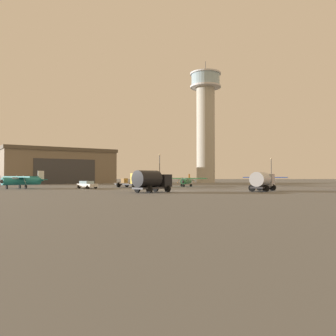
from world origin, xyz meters
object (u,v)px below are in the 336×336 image
at_px(airplane_green, 188,181).
at_px(airplane_teal, 24,180).
at_px(truck_fuel_tanker_black, 153,180).
at_px(truck_fuel_tanker_silver, 264,180).
at_px(car_white, 89,184).
at_px(airplane_blue, 266,180).
at_px(truck_flatbed_yellow, 135,181).
at_px(light_post_east, 161,166).
at_px(control_tower, 207,120).
at_px(light_post_west, 273,168).

bearing_deg(airplane_green, airplane_teal, -53.19).
xyz_separation_m(airplane_green, truck_fuel_tanker_black, (-6.17, -25.74, 0.40)).
xyz_separation_m(truck_fuel_tanker_silver, car_white, (-28.63, 11.15, -0.87)).
height_order(airplane_blue, airplane_green, airplane_blue).
height_order(truck_flatbed_yellow, light_post_east, light_post_east).
bearing_deg(car_white, control_tower, 107.68).
bearing_deg(control_tower, airplane_teal, -126.34).
relative_size(truck_fuel_tanker_silver, truck_flatbed_yellow, 0.94).
xyz_separation_m(airplane_teal, truck_flatbed_yellow, (19.63, 5.40, -0.17)).
xyz_separation_m(airplane_teal, truck_fuel_tanker_silver, (40.26, -10.84, 0.10)).
bearing_deg(car_white, truck_fuel_tanker_silver, 23.81).
bearing_deg(truck_fuel_tanker_silver, control_tower, 31.85).
bearing_deg(car_white, light_post_west, 86.82).
distance_m(control_tower, airplane_green, 46.92).
xyz_separation_m(airplane_teal, light_post_west, (57.27, 41.01, 3.13)).
distance_m(truck_fuel_tanker_silver, truck_fuel_tanker_black, 16.67).
bearing_deg(truck_fuel_tanker_black, control_tower, 28.98).
distance_m(car_white, light_post_east, 32.74).
distance_m(control_tower, airplane_teal, 68.55).
xyz_separation_m(control_tower, light_post_east, (-14.90, -22.59, -16.20)).
bearing_deg(truck_flatbed_yellow, airplane_blue, 63.50).
height_order(control_tower, light_post_west, control_tower).
distance_m(control_tower, airplane_blue, 41.66).
relative_size(airplane_green, truck_flatbed_yellow, 1.35).
distance_m(light_post_west, light_post_east, 34.93).
height_order(airplane_green, light_post_east, light_post_east).
bearing_deg(airplane_green, airplane_blue, 124.82).
height_order(airplane_green, light_post_west, light_post_west).
xyz_separation_m(control_tower, airplane_blue, (9.78, -35.36, -19.73)).
distance_m(airplane_teal, airplane_green, 32.22).
bearing_deg(airplane_blue, control_tower, 39.15).
height_order(truck_fuel_tanker_silver, light_post_west, light_post_west).
bearing_deg(light_post_west, car_white, -138.27).
bearing_deg(airplane_teal, truck_fuel_tanker_silver, 117.18).
bearing_deg(airplane_green, car_white, -43.03).
xyz_separation_m(airplane_green, car_white, (-18.52, -11.01, -0.52)).
bearing_deg(light_post_east, truck_fuel_tanker_black, -90.04).
height_order(control_tower, light_post_east, control_tower).
bearing_deg(car_white, truck_flatbed_yellow, 77.58).
xyz_separation_m(airplane_green, light_post_west, (27.11, 29.69, 3.39)).
xyz_separation_m(airplane_green, light_post_east, (-6.14, 19.01, 3.66)).
distance_m(control_tower, car_white, 62.67).
xyz_separation_m(control_tower, airplane_teal, (-38.92, -52.92, -19.61)).
bearing_deg(truck_fuel_tanker_black, airplane_blue, 3.79).
relative_size(truck_fuel_tanker_silver, car_white, 1.44).
distance_m(airplane_green, truck_flatbed_yellow, 12.08).
bearing_deg(control_tower, truck_fuel_tanker_silver, -88.80).
height_order(truck_fuel_tanker_silver, light_post_east, light_post_east).
relative_size(airplane_green, truck_fuel_tanker_silver, 1.44).
bearing_deg(truck_flatbed_yellow, car_white, -106.70).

